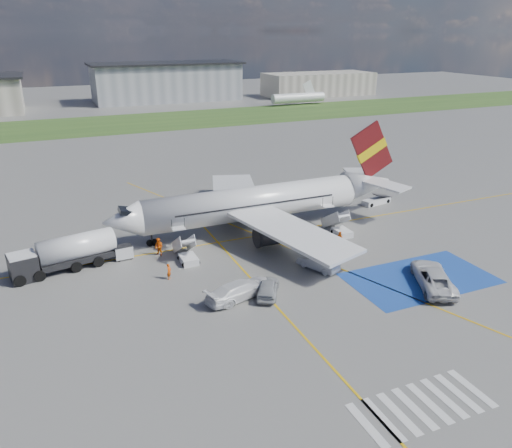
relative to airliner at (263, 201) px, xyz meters
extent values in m
plane|color=#60605E|center=(-1.51, -14.00, -3.39)|extent=(400.00, 400.00, 0.00)
cube|color=#2D4C1E|center=(-1.51, 81.00, -3.39)|extent=(400.00, 30.00, 0.01)
cube|color=gold|center=(-1.51, -2.00, -3.39)|extent=(120.00, 0.20, 0.01)
cube|color=gold|center=(-6.51, -24.00, -3.39)|extent=(0.20, 60.00, 0.01)
cube|color=gold|center=(-1.51, -2.00, -3.39)|extent=(20.71, 56.45, 0.01)
cube|color=#194099|center=(8.49, -18.00, -3.39)|extent=(14.00, 8.00, 0.01)
cube|color=silver|center=(-7.51, -32.00, -3.39)|extent=(0.60, 4.00, 0.01)
cube|color=silver|center=(-6.31, -32.00, -3.39)|extent=(0.60, 4.00, 0.01)
cube|color=silver|center=(-5.11, -32.00, -3.39)|extent=(0.60, 4.00, 0.01)
cube|color=silver|center=(-3.91, -32.00, -3.39)|extent=(0.60, 4.00, 0.01)
cube|color=silver|center=(-2.71, -32.00, -3.39)|extent=(0.60, 4.00, 0.01)
cube|color=silver|center=(-1.51, -32.00, -3.39)|extent=(0.60, 4.00, 0.01)
cube|color=silver|center=(-0.31, -32.00, -3.39)|extent=(0.60, 4.00, 0.01)
cube|color=silver|center=(0.89, -32.00, -3.39)|extent=(0.60, 4.00, 0.01)
cube|color=gray|center=(18.49, 121.00, 2.61)|extent=(48.00, 18.00, 12.00)
cube|color=gray|center=(73.49, 114.00, 0.61)|extent=(40.00, 16.00, 8.00)
cylinder|color=silver|center=(-1.51, 0.00, 0.01)|extent=(26.00, 3.90, 3.90)
cone|color=silver|center=(-16.51, 0.00, 0.01)|extent=(4.00, 3.90, 3.90)
cube|color=black|center=(-15.91, 0.00, 1.06)|extent=(1.67, 1.90, 0.82)
cone|color=silver|center=(14.69, 0.00, 0.41)|extent=(6.50, 3.90, 3.90)
cube|color=silver|center=(-0.51, -8.50, -0.59)|extent=(9.86, 15.95, 1.40)
cube|color=silver|center=(-0.51, 8.50, -0.59)|extent=(9.86, 15.95, 1.40)
cylinder|color=#38383A|center=(-1.51, -5.60, -1.99)|extent=(3.40, 2.10, 2.10)
cylinder|color=#38383A|center=(-1.51, 5.60, -1.99)|extent=(3.40, 2.10, 2.10)
cube|color=#580F11|center=(14.99, 0.00, 4.81)|extent=(6.62, 0.30, 7.45)
cube|color=yellow|center=(14.99, 0.00, 4.81)|extent=(4.36, 0.40, 3.08)
cube|color=silver|center=(15.29, -3.20, 1.11)|extent=(4.73, 5.95, 0.49)
cube|color=silver|center=(15.29, 3.20, 1.11)|extent=(4.73, 5.95, 0.49)
cube|color=black|center=(-1.51, -1.96, 0.36)|extent=(19.50, 0.04, 0.18)
cube|color=black|center=(-1.51, 1.96, 0.36)|extent=(19.50, 0.04, 0.18)
cube|color=silver|center=(-11.01, -4.15, -1.94)|extent=(1.40, 3.73, 2.32)
cube|color=silver|center=(-11.01, -2.25, -0.89)|extent=(1.40, 1.00, 0.12)
cylinder|color=black|center=(-11.71, -2.25, -0.34)|extent=(0.06, 0.06, 1.10)
cylinder|color=black|center=(-10.31, -2.25, -0.34)|extent=(0.06, 0.06, 1.10)
cube|color=silver|center=(-11.01, -5.75, -3.04)|extent=(1.60, 2.40, 0.70)
cube|color=silver|center=(7.49, -4.15, -1.94)|extent=(1.40, 3.73, 2.32)
cube|color=silver|center=(7.49, -2.25, -0.89)|extent=(1.40, 1.00, 0.12)
cylinder|color=black|center=(6.79, -2.25, -0.34)|extent=(0.06, 0.06, 1.10)
cylinder|color=black|center=(8.19, -2.25, -0.34)|extent=(0.06, 0.06, 1.10)
cube|color=silver|center=(7.49, -5.75, -3.04)|extent=(1.60, 2.40, 0.70)
cube|color=black|center=(-26.44, -3.10, -2.15)|extent=(2.92, 2.92, 2.49)
cylinder|color=silver|center=(-21.44, -2.14, -1.23)|extent=(7.70, 3.84, 2.49)
cube|color=black|center=(-21.44, -2.14, -2.47)|extent=(7.70, 3.84, 0.54)
cube|color=silver|center=(-16.94, -2.19, -2.62)|extent=(1.88, 1.20, 1.27)
cube|color=black|center=(-16.94, -2.19, -1.94)|extent=(1.78, 1.10, 0.11)
cube|color=silver|center=(18.03, 2.12, -3.04)|extent=(4.46, 2.16, 0.71)
cube|color=black|center=(19.08, 2.31, -2.41)|extent=(2.94, 1.54, 0.79)
imported|color=#A7AAAE|center=(-6.33, -15.13, -2.64)|extent=(3.78, 4.71, 1.51)
imported|color=#B8BAC0|center=(0.45, -12.34, -2.67)|extent=(3.20, 4.64, 1.45)
imported|color=silver|center=(8.58, -19.53, -2.26)|extent=(5.22, 6.67, 2.27)
imported|color=white|center=(-8.66, -14.51, -2.35)|extent=(5.71, 3.56, 2.08)
imported|color=#E3530B|center=(-13.71, -8.49, -2.61)|extent=(0.65, 0.68, 1.57)
imported|color=orange|center=(-13.35, -2.79, -2.41)|extent=(1.17, 1.21, 1.96)
imported|color=orange|center=(5.47, -8.37, -2.52)|extent=(0.64, 1.09, 1.75)
camera|label=1|loc=(-23.06, -51.09, 18.85)|focal=35.00mm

